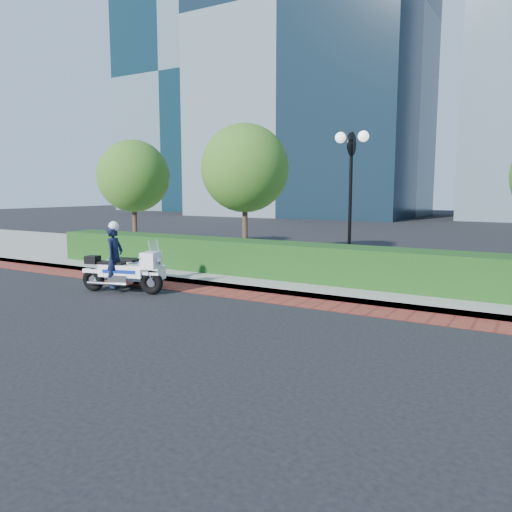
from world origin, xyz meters
The scene contains 10 objects.
ground centered at (0.00, 0.00, 0.00)m, with size 120.00×120.00×0.00m, color black.
brick_strip centered at (0.00, 1.50, 0.01)m, with size 60.00×1.00×0.01m, color maroon.
sidewalk centered at (0.00, 6.00, 0.07)m, with size 60.00×8.00×0.15m, color gray.
hedge_main centered at (0.00, 3.60, 0.65)m, with size 18.00×1.20×1.00m, color #113411.
lamppost centered at (1.00, 5.20, 2.96)m, with size 1.02×0.70×4.21m.
tree_a centered at (-9.00, 6.50, 3.22)m, with size 3.00×3.00×4.58m.
tree_b centered at (-3.50, 6.50, 3.43)m, with size 3.20×3.20×4.89m.
tower_left centered at (-16.00, 40.00, 20.00)m, with size 22.00×16.00×40.00m, color black.
tower_far_left centered at (-36.00, 46.00, 17.00)m, with size 16.00×14.00×34.00m, color black.
police_motorcycle centered at (-3.50, 0.42, 0.64)m, with size 2.31×1.67×1.87m.
Camera 1 is at (6.17, -9.08, 2.67)m, focal length 35.00 mm.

